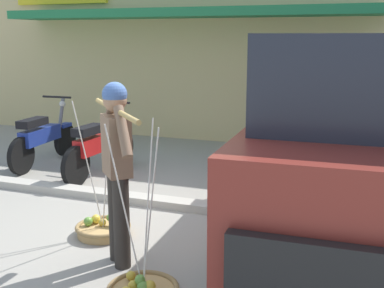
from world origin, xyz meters
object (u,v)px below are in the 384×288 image
Objects in this scene: motorcycle_nearest_shop at (43,138)px; motorcycle_second_in_row at (99,147)px; parked_truck at (362,131)px; fruit_basket_right_side at (103,228)px; fruit_vendor at (117,162)px.

motorcycle_nearest_shop is 1.00× the size of motorcycle_second_in_row.
fruit_basket_right_side is at bearing -159.24° from parked_truck.
motorcycle_nearest_shop is 1.21m from motorcycle_second_in_row.
fruit_basket_right_side is at bearing 133.25° from fruit_vendor.
parked_truck is (4.92, -1.24, 0.68)m from motorcycle_nearest_shop.
fruit_vendor is 0.35× the size of parked_truck.
motorcycle_second_in_row is 3.92m from parked_truck.
fruit_basket_right_side is 0.30× the size of parked_truck.
motorcycle_nearest_shop is 5.12m from parked_truck.
fruit_vendor is at bearing -144.09° from parked_truck.
fruit_vendor is at bearing -43.38° from motorcycle_nearest_shop.
fruit_vendor is 0.93× the size of motorcycle_second_in_row.
motorcycle_nearest_shop and motorcycle_second_in_row have the same top height.
motorcycle_second_in_row is at bearing 121.38° from fruit_basket_right_side.
fruit_basket_right_side is at bearing -42.64° from motorcycle_nearest_shop.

